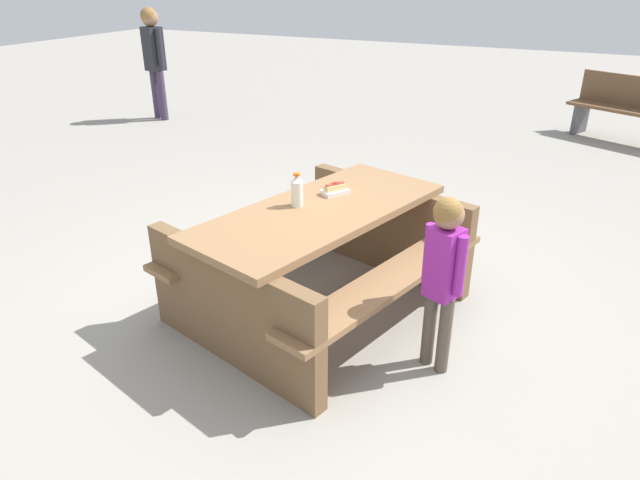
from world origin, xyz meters
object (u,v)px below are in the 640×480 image
soda_bottle (297,191)px  hotdog_tray (335,190)px  child_in_coat (444,264)px  park_bench_near (629,108)px  bystander_adult (153,49)px  picnic_table (320,251)px

soda_bottle → hotdog_tray: size_ratio=1.07×
child_in_coat → park_bench_near: 5.98m
soda_bottle → park_bench_near: bearing=-19.7°
soda_bottle → bystander_adult: bearing=49.2°
picnic_table → bystander_adult: size_ratio=1.30×
bystander_adult → child_in_coat: bearing=-126.8°
picnic_table → hotdog_tray: (0.28, 0.02, 0.34)m
child_in_coat → park_bench_near: (5.90, -0.98, -0.24)m
soda_bottle → bystander_adult: 5.93m
picnic_table → soda_bottle: bearing=99.1°
bystander_adult → hotdog_tray: bearing=-127.8°
park_bench_near → child_in_coat: bearing=170.6°
bystander_adult → soda_bottle: bearing=-130.8°
hotdog_tray → child_in_coat: (-0.56, -0.91, -0.09)m
park_bench_near → bystander_adult: (-1.76, 6.50, 0.59)m
picnic_table → hotdog_tray: bearing=4.6°
hotdog_tray → bystander_adult: bearing=52.2°
soda_bottle → hotdog_tray: soda_bottle is taller
park_bench_near → bystander_adult: size_ratio=0.94×
soda_bottle → bystander_adult: size_ratio=0.14×
picnic_table → hotdog_tray: size_ratio=10.00×
picnic_table → child_in_coat: 0.96m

